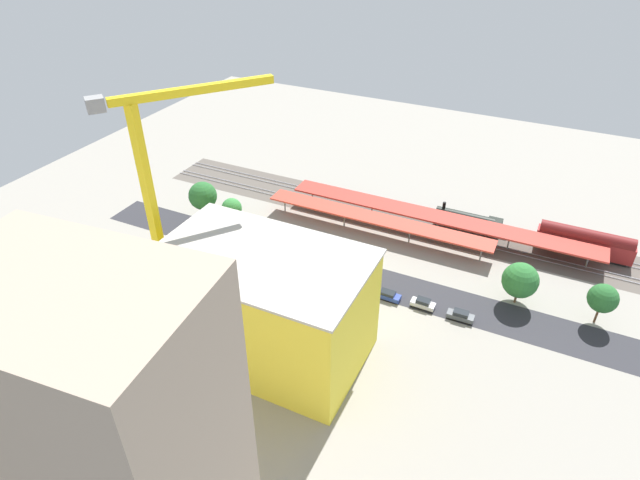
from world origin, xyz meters
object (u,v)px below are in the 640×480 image
(parked_car_0, at_px, (460,316))
(parked_car_3, at_px, (356,285))
(locomotive, at_px, (472,221))
(street_tree_2, at_px, (603,298))
(platform_canopy_far, at_px, (438,217))
(parked_car_6, at_px, (263,260))
(passenger_coach, at_px, (585,241))
(parked_car_4, at_px, (323,275))
(box_truck_1, at_px, (341,292))
(street_tree_0, at_px, (520,280))
(parked_car_1, at_px, (423,304))
(parked_car_5, at_px, (290,266))
(traffic_light, at_px, (325,265))
(parked_car_2, at_px, (388,296))
(street_tree_3, at_px, (203,196))
(platform_canopy_near, at_px, (377,219))
(construction_building, at_px, (264,306))
(tower_crane, at_px, (162,191))
(street_tree_1, at_px, (232,208))
(box_truck_0, at_px, (305,288))

(parked_car_0, bearing_deg, parked_car_3, -0.48)
(locomotive, xyz_separation_m, street_tree_2, (-25.86, 21.02, 3.57))
(platform_canopy_far, bearing_deg, parked_car_6, 43.15)
(street_tree_2, bearing_deg, passenger_coach, -80.98)
(parked_car_4, distance_m, box_truck_1, 6.92)
(passenger_coach, relative_size, street_tree_2, 2.35)
(parked_car_0, distance_m, parked_car_4, 26.32)
(passenger_coach, bearing_deg, street_tree_0, 65.40)
(parked_car_1, distance_m, parked_car_5, 26.61)
(traffic_light, bearing_deg, parked_car_2, -177.52)
(street_tree_0, relative_size, street_tree_3, 0.90)
(parked_car_4, distance_m, street_tree_0, 35.55)
(platform_canopy_far, bearing_deg, platform_canopy_near, 29.50)
(parked_car_4, height_order, street_tree_3, street_tree_3)
(construction_building, distance_m, tower_crane, 24.07)
(locomotive, relative_size, box_truck_1, 1.79)
(parked_car_0, bearing_deg, construction_building, 37.42)
(parked_car_3, bearing_deg, platform_canopy_far, -108.16)
(street_tree_1, bearing_deg, parked_car_3, 165.72)
(parked_car_3, xyz_separation_m, box_truck_1, (1.19, 4.25, 0.97))
(parked_car_4, bearing_deg, parked_car_3, -178.58)
(parked_car_0, relative_size, parked_car_5, 1.08)
(parked_car_1, xyz_separation_m, construction_building, (19.88, 20.68, 8.18))
(parked_car_5, relative_size, street_tree_2, 0.55)
(passenger_coach, height_order, construction_building, construction_building)
(parked_car_0, bearing_deg, locomotive, -80.95)
(passenger_coach, xyz_separation_m, street_tree_2, (-3.34, 21.02, 2.27))
(street_tree_3, bearing_deg, parked_car_4, 165.92)
(parked_car_5, bearing_deg, parked_car_0, -179.94)
(street_tree_2, bearing_deg, locomotive, -39.11)
(passenger_coach, distance_m, traffic_light, 53.34)
(tower_crane, bearing_deg, box_truck_1, -152.16)
(parked_car_1, height_order, street_tree_2, street_tree_2)
(parked_car_5, height_order, parked_car_6, parked_car_6)
(construction_building, bearing_deg, parked_car_6, -57.86)
(street_tree_0, bearing_deg, parked_car_6, 11.29)
(construction_building, bearing_deg, box_truck_0, -88.63)
(platform_canopy_far, height_order, box_truck_1, platform_canopy_far)
(tower_crane, xyz_separation_m, box_truck_0, (-18.93, -11.42, -21.27))
(platform_canopy_far, xyz_separation_m, street_tree_3, (48.35, 17.33, 2.19))
(locomotive, distance_m, parked_car_5, 41.70)
(parked_car_2, xyz_separation_m, street_tree_2, (-34.25, -9.59, 4.55))
(parked_car_1, bearing_deg, parked_car_3, 0.53)
(street_tree_1, bearing_deg, parked_car_6, 145.41)
(platform_canopy_far, relative_size, parked_car_4, 14.13)
(construction_building, xyz_separation_m, box_truck_1, (-5.84, -16.30, -7.30))
(parked_car_5, bearing_deg, platform_canopy_far, -130.71)
(parked_car_2, distance_m, parked_car_5, 20.15)
(parked_car_1, xyz_separation_m, traffic_light, (18.83, 1.07, 3.29))
(traffic_light, bearing_deg, box_truck_0, 74.48)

